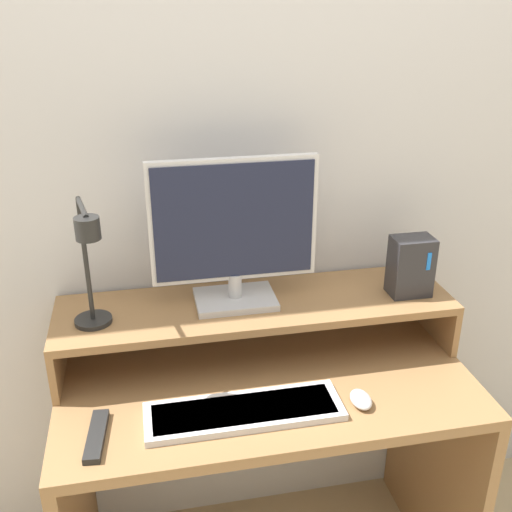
% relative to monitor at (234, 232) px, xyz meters
% --- Properties ---
extents(wall_back, '(6.00, 0.05, 2.50)m').
position_rel_monitor_xyz_m(wall_back, '(0.06, 0.17, 0.17)').
color(wall_back, silver).
rests_on(wall_back, ground_plane).
extents(desk, '(1.08, 0.56, 0.72)m').
position_rel_monitor_xyz_m(desk, '(0.06, -0.15, -0.58)').
color(desk, olive).
rests_on(desk, ground_plane).
extents(monitor_shelf, '(1.08, 0.29, 0.16)m').
position_rel_monitor_xyz_m(monitor_shelf, '(0.06, -0.01, -0.23)').
color(monitor_shelf, olive).
rests_on(monitor_shelf, desk).
extents(monitor, '(0.44, 0.15, 0.40)m').
position_rel_monitor_xyz_m(monitor, '(0.00, 0.00, 0.00)').
color(monitor, '#BCBCC1').
rests_on(monitor, monitor_shelf).
extents(desk_lamp, '(0.10, 0.21, 0.34)m').
position_rel_monitor_xyz_m(desk_lamp, '(-0.36, -0.10, -0.01)').
color(desk_lamp, black).
rests_on(desk_lamp, monitor_shelf).
extents(router_dock, '(0.11, 0.08, 0.17)m').
position_rel_monitor_xyz_m(router_dock, '(0.48, -0.05, -0.12)').
color(router_dock, '#28282D').
rests_on(router_dock, monitor_shelf).
extents(keyboard, '(0.47, 0.14, 0.02)m').
position_rel_monitor_xyz_m(keyboard, '(-0.03, -0.28, -0.35)').
color(keyboard, silver).
rests_on(keyboard, desk).
extents(mouse, '(0.05, 0.08, 0.03)m').
position_rel_monitor_xyz_m(mouse, '(0.26, -0.30, -0.35)').
color(mouse, silver).
rests_on(mouse, desk).
extents(remote_control, '(0.05, 0.17, 0.02)m').
position_rel_monitor_xyz_m(remote_control, '(-0.37, -0.30, -0.35)').
color(remote_control, black).
rests_on(remote_control, desk).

